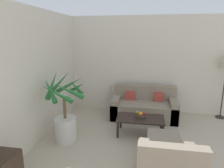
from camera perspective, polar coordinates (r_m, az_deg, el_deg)
wall_back at (r=5.91m, az=22.65°, el=4.76°), size 8.51×0.06×2.70m
wall_left at (r=3.52m, az=-28.84°, el=-1.27°), size 0.06×7.68×2.70m
potted_palm at (r=4.27m, az=-13.23°, el=-8.72°), size 0.91×0.91×1.46m
sofa_loveseat at (r=5.46m, az=9.11°, el=-6.63°), size 1.70×0.83×0.82m
coffee_table at (r=4.52m, az=8.11°, el=-10.10°), size 1.03×0.57×0.39m
fruit_bowl at (r=4.56m, az=8.21°, el=-8.88°), size 0.25×0.25×0.05m
apple_red at (r=4.51m, az=9.20°, el=-8.35°), size 0.06×0.06×0.06m
apple_green at (r=4.54m, az=7.23°, el=-8.08°), size 0.07×0.07×0.07m
orange_fruit at (r=4.46m, az=8.16°, el=-8.39°), size 0.09×0.09×0.09m
ottoman at (r=4.02m, az=14.47°, el=-16.26°), size 0.60×0.54×0.36m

